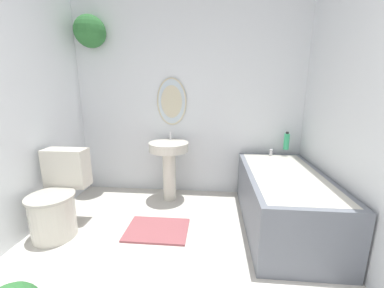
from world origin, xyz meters
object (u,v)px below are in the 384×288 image
pedestal_sink (169,159)px  shampoo_bottle (287,141)px  toilet (58,199)px  bathtub (283,199)px

pedestal_sink → shampoo_bottle: (1.40, 0.15, 0.21)m
pedestal_sink → toilet: bearing=-140.7°
pedestal_sink → bathtub: 1.34m
bathtub → shampoo_bottle: 0.79m
pedestal_sink → shampoo_bottle: 1.42m
toilet → bathtub: toilet is taller
toilet → shampoo_bottle: size_ratio=3.61×
shampoo_bottle → bathtub: bearing=-105.5°
toilet → bathtub: 2.17m
bathtub → toilet: bearing=-172.8°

